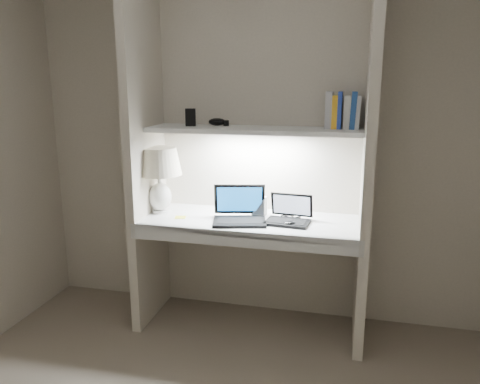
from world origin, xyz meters
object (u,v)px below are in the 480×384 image
(laptop_main, at_px, (239,213))
(book_row, at_px, (343,111))
(table_lamp, at_px, (159,169))
(laptop_netbook, at_px, (289,216))
(speaker, at_px, (259,206))

(laptop_main, relative_size, book_row, 1.70)
(laptop_main, bearing_deg, table_lamp, 160.71)
(table_lamp, distance_m, laptop_netbook, 0.94)
(laptop_netbook, bearing_deg, laptop_main, -166.55)
(laptop_main, distance_m, book_row, 0.93)
(table_lamp, xyz_separation_m, laptop_netbook, (0.90, -0.02, -0.27))
(laptop_main, distance_m, laptop_netbook, 0.32)
(laptop_netbook, distance_m, book_row, 0.75)
(table_lamp, height_order, laptop_netbook, table_lamp)
(table_lamp, bearing_deg, speaker, 8.10)
(book_row, bearing_deg, table_lamp, -172.22)
(table_lamp, relative_size, speaker, 3.53)
(table_lamp, bearing_deg, book_row, 7.78)
(table_lamp, xyz_separation_m, speaker, (0.68, 0.10, -0.24))
(speaker, height_order, book_row, book_row)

